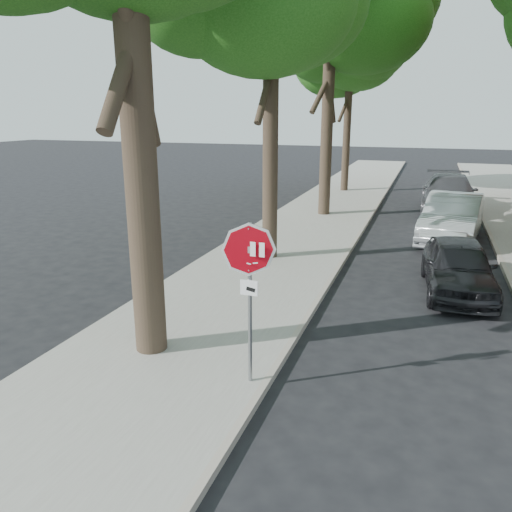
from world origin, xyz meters
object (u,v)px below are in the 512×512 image
(tree_mid_b, at_px, (331,12))
(car_b, at_px, (452,218))
(car_c, at_px, (449,194))
(stop_sign, at_px, (249,273))
(tree_far, at_px, (351,54))
(car_a, at_px, (458,266))

(tree_mid_b, xyz_separation_m, car_b, (5.02, -2.88, -7.19))
(car_c, bearing_deg, tree_mid_b, -152.72)
(car_c, bearing_deg, stop_sign, -101.75)
(tree_far, bearing_deg, stop_sign, -84.54)
(car_a, relative_size, car_b, 0.79)
(stop_sign, distance_m, car_b, 11.79)
(tree_mid_b, bearing_deg, tree_far, 92.44)
(car_a, height_order, car_c, car_c)
(car_b, distance_m, car_c, 5.55)
(tree_mid_b, relative_size, tree_far, 1.11)
(stop_sign, xyz_separation_m, tree_far, (-2.02, 21.14, 5.26))
(stop_sign, distance_m, tree_mid_b, 15.48)
(car_a, bearing_deg, stop_sign, -123.75)
(tree_mid_b, bearing_deg, car_b, -29.84)
(car_a, xyz_separation_m, car_b, (0.00, 5.38, 0.14))
(tree_mid_b, height_order, car_a, tree_mid_b)
(tree_far, xyz_separation_m, car_b, (5.32, -9.87, -6.41))
(car_b, xyz_separation_m, car_c, (0.00, 5.55, 0.01))
(stop_sign, bearing_deg, car_a, 60.72)
(tree_mid_b, distance_m, tree_far, 7.04)
(tree_far, relative_size, car_c, 1.66)
(tree_mid_b, distance_m, car_a, 12.14)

